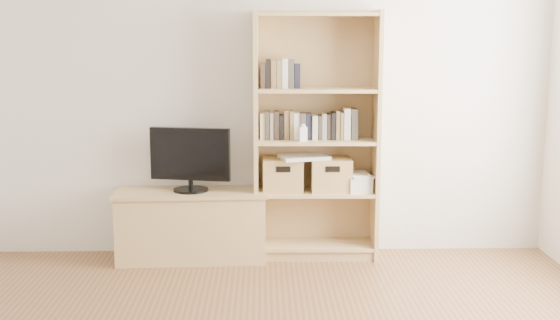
{
  "coord_description": "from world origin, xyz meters",
  "views": [
    {
      "loc": [
        -0.01,
        -3.01,
        1.71
      ],
      "look_at": [
        0.11,
        1.9,
        0.85
      ],
      "focal_mm": 45.0,
      "sensor_mm": 36.0,
      "label": 1
    }
  ],
  "objects_px": {
    "basket_left": "(283,175)",
    "tv_stand": "(192,226)",
    "laptop": "(304,157)",
    "bookshelf": "(316,137)",
    "television": "(190,160)",
    "baby_monitor": "(303,134)",
    "basket_right": "(331,175)"
  },
  "relations": [
    {
      "from": "basket_left",
      "to": "tv_stand",
      "type": "bearing_deg",
      "value": -175.51
    },
    {
      "from": "tv_stand",
      "to": "laptop",
      "type": "height_order",
      "value": "laptop"
    },
    {
      "from": "basket_left",
      "to": "laptop",
      "type": "bearing_deg",
      "value": -3.27
    },
    {
      "from": "bookshelf",
      "to": "basket_left",
      "type": "bearing_deg",
      "value": -178.81
    },
    {
      "from": "television",
      "to": "baby_monitor",
      "type": "bearing_deg",
      "value": 7.33
    },
    {
      "from": "basket_left",
      "to": "basket_right",
      "type": "distance_m",
      "value": 0.37
    },
    {
      "from": "bookshelf",
      "to": "tv_stand",
      "type": "bearing_deg",
      "value": -176.44
    },
    {
      "from": "television",
      "to": "basket_left",
      "type": "xyz_separation_m",
      "value": [
        0.71,
        0.04,
        -0.13
      ]
    },
    {
      "from": "baby_monitor",
      "to": "basket_left",
      "type": "bearing_deg",
      "value": 130.5
    },
    {
      "from": "television",
      "to": "baby_monitor",
      "type": "height_order",
      "value": "baby_monitor"
    },
    {
      "from": "tv_stand",
      "to": "basket_left",
      "type": "relative_size",
      "value": 3.67
    },
    {
      "from": "television",
      "to": "baby_monitor",
      "type": "relative_size",
      "value": 5.67
    },
    {
      "from": "tv_stand",
      "to": "bookshelf",
      "type": "relative_size",
      "value": 0.59
    },
    {
      "from": "basket_right",
      "to": "television",
      "type": "bearing_deg",
      "value": -178.18
    },
    {
      "from": "basket_left",
      "to": "laptop",
      "type": "relative_size",
      "value": 0.85
    },
    {
      "from": "television",
      "to": "basket_left",
      "type": "bearing_deg",
      "value": 14.8
    },
    {
      "from": "television",
      "to": "basket_right",
      "type": "xyz_separation_m",
      "value": [
        1.08,
        0.03,
        -0.13
      ]
    },
    {
      "from": "basket_right",
      "to": "laptop",
      "type": "distance_m",
      "value": 0.26
    },
    {
      "from": "tv_stand",
      "to": "basket_left",
      "type": "distance_m",
      "value": 0.82
    },
    {
      "from": "television",
      "to": "bookshelf",
      "type": "bearing_deg",
      "value": 13.95
    },
    {
      "from": "television",
      "to": "laptop",
      "type": "xyz_separation_m",
      "value": [
        0.87,
        0.03,
        0.01
      ]
    },
    {
      "from": "baby_monitor",
      "to": "bookshelf",
      "type": "bearing_deg",
      "value": 29.66
    },
    {
      "from": "tv_stand",
      "to": "television",
      "type": "xyz_separation_m",
      "value": [
        0.0,
        0.0,
        0.53
      ]
    },
    {
      "from": "bookshelf",
      "to": "television",
      "type": "bearing_deg",
      "value": -176.44
    },
    {
      "from": "tv_stand",
      "to": "bookshelf",
      "type": "bearing_deg",
      "value": 0.15
    },
    {
      "from": "basket_left",
      "to": "laptop",
      "type": "height_order",
      "value": "laptop"
    },
    {
      "from": "bookshelf",
      "to": "laptop",
      "type": "xyz_separation_m",
      "value": [
        -0.1,
        -0.01,
        -0.16
      ]
    },
    {
      "from": "basket_right",
      "to": "laptop",
      "type": "relative_size",
      "value": 0.85
    },
    {
      "from": "tv_stand",
      "to": "basket_right",
      "type": "xyz_separation_m",
      "value": [
        1.08,
        0.03,
        0.4
      ]
    },
    {
      "from": "laptop",
      "to": "basket_left",
      "type": "bearing_deg",
      "value": 160.67
    },
    {
      "from": "bookshelf",
      "to": "basket_right",
      "type": "height_order",
      "value": "bookshelf"
    },
    {
      "from": "bookshelf",
      "to": "baby_monitor",
      "type": "height_order",
      "value": "bookshelf"
    }
  ]
}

